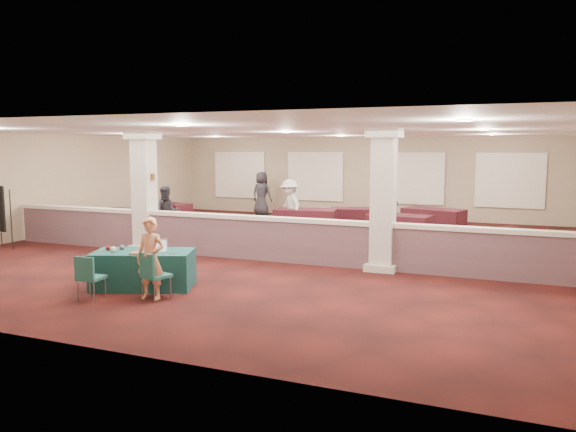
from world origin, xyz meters
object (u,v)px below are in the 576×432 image
at_px(far_table_front_left, 124,220).
at_px(far_table_back_left, 171,212).
at_px(far_table_back_center, 355,218).
at_px(attendee_c, 386,204).
at_px(attendee_b, 290,206).
at_px(attendee_d, 262,194).
at_px(far_table_front_right, 399,227).
at_px(far_table_back_right, 433,220).
at_px(woman, 151,258).
at_px(attendee_a, 167,213).
at_px(near_table, 144,269).
at_px(far_table_front_center, 306,221).
at_px(conf_chair_side, 88,274).
at_px(conf_chair_main, 153,272).

bearing_deg(far_table_front_left, far_table_back_left, 90.00).
bearing_deg(far_table_back_center, far_table_front_left, -153.53).
distance_m(far_table_back_left, attendee_c, 8.14).
bearing_deg(far_table_front_left, attendee_b, 16.92).
bearing_deg(attendee_d, far_table_front_left, 74.23).
xyz_separation_m(far_table_front_right, far_table_back_center, (-1.93, 1.88, -0.03)).
height_order(far_table_front_right, attendee_b, attendee_b).
xyz_separation_m(far_table_back_right, attendee_d, (-7.25, 2.14, 0.51)).
xyz_separation_m(woman, attendee_d, (-3.61, 12.54, 0.14)).
xyz_separation_m(far_table_back_center, attendee_a, (-4.56, -4.66, 0.47)).
bearing_deg(far_table_back_left, near_table, -58.81).
relative_size(woman, attendee_b, 0.87).
relative_size(far_table_back_right, attendee_d, 1.08).
height_order(far_table_back_center, attendee_b, attendee_b).
bearing_deg(woman, attendee_d, 101.63).
distance_m(far_table_front_center, attendee_c, 3.30).
height_order(conf_chair_side, far_table_front_center, conf_chair_side).
bearing_deg(conf_chair_main, woman, 174.29).
height_order(near_table, far_table_front_center, far_table_front_center).
relative_size(far_table_front_right, attendee_d, 1.04).
bearing_deg(far_table_front_center, attendee_d, 130.74).
xyz_separation_m(conf_chair_main, attendee_d, (-3.67, 12.56, 0.38)).
relative_size(conf_chair_main, attendee_b, 0.50).
height_order(far_table_back_right, attendee_a, attendee_a).
relative_size(far_table_front_left, attendee_d, 0.98).
distance_m(conf_chair_side, attendee_a, 6.84).
xyz_separation_m(far_table_front_center, attendee_d, (-3.45, 4.00, 0.50)).
xyz_separation_m(attendee_b, attendee_d, (-2.89, 4.00, 0.02)).
distance_m(conf_chair_side, attendee_b, 9.09).
xyz_separation_m(near_table, conf_chair_main, (0.69, -0.65, 0.14)).
relative_size(far_table_front_center, attendee_b, 1.13).
height_order(far_table_back_left, attendee_c, attendee_c).
distance_m(conf_chair_side, far_table_front_right, 9.87).
xyz_separation_m(far_table_front_right, far_table_back_left, (-9.00, 1.13, -0.04)).
relative_size(conf_chair_main, attendee_d, 0.49).
height_order(far_table_back_left, attendee_a, attendee_a).
distance_m(near_table, far_table_front_center, 7.93).
bearing_deg(conf_chair_main, attendee_c, 98.64).
bearing_deg(attendee_d, far_table_back_right, 171.72).
xyz_separation_m(conf_chair_side, far_table_back_left, (-5.14, 10.22, -0.16)).
distance_m(far_table_front_left, far_table_front_right, 9.15).
xyz_separation_m(conf_chair_main, attendee_a, (-3.65, 5.79, 0.30)).
distance_m(far_table_front_center, far_table_back_center, 2.20).
height_order(near_table, conf_chair_main, conf_chair_main).
height_order(far_table_back_center, attendee_d, attendee_d).
bearing_deg(far_table_back_right, far_table_back_center, 179.55).
distance_m(conf_chair_side, attendee_d, 13.35).
height_order(far_table_back_left, attendee_b, attendee_b).
bearing_deg(near_table, attendee_b, 69.87).
distance_m(woman, attendee_d, 13.05).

